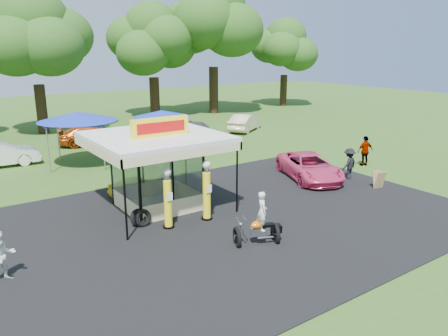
{
  "coord_description": "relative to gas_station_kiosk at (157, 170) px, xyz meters",
  "views": [
    {
      "loc": [
        -10.19,
        -11.99,
        6.99
      ],
      "look_at": [
        0.95,
        4.0,
        1.62
      ],
      "focal_mm": 35.0,
      "sensor_mm": 36.0,
      "label": 1
    }
  ],
  "objects": [
    {
      "name": "gas_pump_right",
      "position": [
        1.03,
        -2.49,
        -0.55
      ],
      "size": [
        0.48,
        0.48,
        2.58
      ],
      "color": "black",
      "rests_on": "ground"
    },
    {
      "name": "bg_car_b",
      "position": [
        2.12,
        14.72,
        -1.04
      ],
      "size": [
        5.5,
        3.43,
        1.48
      ],
      "primitive_type": "imported",
      "rotation": [
        0.0,
        0.0,
        1.29
      ],
      "color": "#A03A0C",
      "rests_on": "ground"
    },
    {
      "name": "motorcycle",
      "position": [
        1.37,
        -5.57,
        -0.97
      ],
      "size": [
        1.85,
        1.37,
        2.1
      ],
      "rotation": [
        0.0,
        0.0,
        -0.37
      ],
      "color": "black",
      "rests_on": "ground"
    },
    {
      "name": "tent_east",
      "position": [
        5.68,
        10.55,
        0.74
      ],
      "size": [
        3.99,
        3.99,
        2.79
      ],
      "rotation": [
        0.0,
        0.0,
        0.4
      ],
      "color": "gray",
      "rests_on": "ground"
    },
    {
      "name": "oak_far_d",
      "position": [
        12.16,
        24.94,
        5.41
      ],
      "size": [
        9.48,
        9.48,
        11.29
      ],
      "color": "black",
      "rests_on": "ground"
    },
    {
      "name": "bg_car_d",
      "position": [
        9.86,
        15.12,
        -1.14
      ],
      "size": [
        4.85,
        4.64,
        1.28
      ],
      "primitive_type": "imported",
      "rotation": [
        0.0,
        0.0,
        0.85
      ],
      "color": "#5E5F61",
      "rests_on": "ground"
    },
    {
      "name": "ground",
      "position": [
        2.0,
        -4.99,
        -1.78
      ],
      "size": [
        120.0,
        120.0,
        0.0
      ],
      "primitive_type": "plane",
      "color": "#325B1C",
      "rests_on": "ground"
    },
    {
      "name": "pink_sedan",
      "position": [
        8.88,
        -0.7,
        -1.08
      ],
      "size": [
        4.02,
        5.54,
        1.4
      ],
      "primitive_type": "imported",
      "rotation": [
        0.0,
        0.0,
        -0.38
      ],
      "color": "#E53E73",
      "rests_on": "ground"
    },
    {
      "name": "spectator_east_b",
      "position": [
        13.74,
        -0.62,
        -0.86
      ],
      "size": [
        1.16,
        0.71,
        1.85
      ],
      "primitive_type": "imported",
      "rotation": [
        0.0,
        0.0,
        2.89
      ],
      "color": "gray",
      "rests_on": "ground"
    },
    {
      "name": "oak_far_f",
      "position": [
        29.36,
        23.92,
        4.84
      ],
      "size": [
        8.57,
        8.57,
        10.32
      ],
      "color": "black",
      "rests_on": "ground"
    },
    {
      "name": "tent_west",
      "position": [
        -0.49,
        9.54,
        1.2
      ],
      "size": [
        4.71,
        4.71,
        3.29
      ],
      "rotation": [
        0.0,
        0.0,
        -0.43
      ],
      "color": "gray",
      "rests_on": "ground"
    },
    {
      "name": "gas_pump_left",
      "position": [
        -0.72,
        -2.36,
        -0.58
      ],
      "size": [
        0.47,
        0.47,
        2.51
      ],
      "color": "black",
      "rests_on": "ground"
    },
    {
      "name": "oak_far_c",
      "position": [
        0.16,
        21.84,
        5.54
      ],
      "size": [
        9.79,
        9.79,
        11.54
      ],
      "color": "black",
      "rests_on": "ground"
    },
    {
      "name": "asphalt_apron",
      "position": [
        2.0,
        -2.99,
        -1.76
      ],
      "size": [
        20.0,
        14.0,
        0.04
      ],
      "primitive_type": "cube",
      "color": "black",
      "rests_on": "ground"
    },
    {
      "name": "oak_far_e",
      "position": [
        18.72,
        23.63,
        7.12
      ],
      "size": [
        11.72,
        11.72,
        13.95
      ],
      "color": "black",
      "rests_on": "ground"
    },
    {
      "name": "kiosk_car",
      "position": [
        -0.0,
        2.21,
        -1.3
      ],
      "size": [
        2.82,
        1.13,
        0.96
      ],
      "primitive_type": "imported",
      "rotation": [
        0.0,
        0.0,
        1.57
      ],
      "color": "yellow",
      "rests_on": "ground"
    },
    {
      "name": "spectator_east_a",
      "position": [
        10.62,
        -1.97,
        -0.91
      ],
      "size": [
        1.22,
        0.83,
        1.75
      ],
      "primitive_type": "imported",
      "rotation": [
        0.0,
        0.0,
        3.31
      ],
      "color": "black",
      "rests_on": "ground"
    },
    {
      "name": "gas_station_kiosk",
      "position": [
        0.0,
        0.0,
        0.0
      ],
      "size": [
        5.4,
        5.4,
        4.18
      ],
      "color": "white",
      "rests_on": "ground"
    },
    {
      "name": "spare_tires",
      "position": [
        -1.56,
        -1.57,
        -1.41
      ],
      "size": [
        0.92,
        0.63,
        0.76
      ],
      "rotation": [
        0.0,
        0.0,
        0.14
      ],
      "color": "black",
      "rests_on": "ground"
    },
    {
      "name": "spectator_west",
      "position": [
        -6.83,
        -3.11,
        -0.95
      ],
      "size": [
        0.88,
        0.73,
        1.66
      ],
      "primitive_type": "imported",
      "rotation": [
        0.0,
        0.0,
        0.13
      ],
      "color": "white",
      "rests_on": "ground"
    },
    {
      "name": "a_frame_sign",
      "position": [
        10.55,
        -3.97,
        -1.31
      ],
      "size": [
        0.56,
        0.57,
        0.93
      ],
      "rotation": [
        0.0,
        0.0,
        -0.21
      ],
      "color": "#593819",
      "rests_on": "ground"
    },
    {
      "name": "bg_car_e",
      "position": [
        14.85,
        12.88,
        -1.03
      ],
      "size": [
        4.68,
        3.79,
        1.5
      ],
      "primitive_type": "imported",
      "rotation": [
        0.0,
        0.0,
        2.14
      ],
      "color": "beige",
      "rests_on": "ground"
    }
  ]
}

